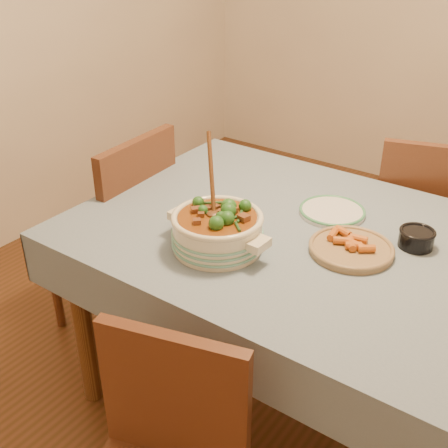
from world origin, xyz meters
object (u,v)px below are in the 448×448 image
(condiment_bowl, at_px, (417,237))
(chair_left, at_px, (122,225))
(dining_table, at_px, (324,265))
(chair_far, at_px, (425,225))
(stew_casserole, at_px, (217,228))
(fried_plate, at_px, (351,247))
(white_plate, at_px, (332,211))

(condiment_bowl, distance_m, chair_left, 1.20)
(dining_table, distance_m, condiment_bowl, 0.30)
(dining_table, bearing_deg, chair_left, -179.08)
(dining_table, relative_size, condiment_bowl, 14.93)
(dining_table, height_order, condiment_bowl, condiment_bowl)
(dining_table, bearing_deg, chair_far, 80.63)
(chair_left, bearing_deg, stew_casserole, 68.44)
(chair_far, bearing_deg, stew_casserole, 51.38)
(fried_plate, bearing_deg, dining_table, 170.02)
(dining_table, xyz_separation_m, chair_far, (0.12, 0.74, -0.15))
(white_plate, bearing_deg, condiment_bowl, -8.63)
(chair_left, bearing_deg, fried_plate, 86.84)
(white_plate, height_order, chair_far, chair_far)
(white_plate, relative_size, condiment_bowl, 2.64)
(stew_casserole, bearing_deg, dining_table, 42.22)
(chair_far, bearing_deg, chair_left, 18.62)
(dining_table, xyz_separation_m, condiment_bowl, (0.24, 0.13, 0.12))
(condiment_bowl, height_order, fried_plate, condiment_bowl)
(condiment_bowl, bearing_deg, fried_plate, -135.32)
(stew_casserole, height_order, fried_plate, stew_casserole)
(chair_far, distance_m, chair_left, 1.28)
(white_plate, bearing_deg, fried_plate, -50.86)
(dining_table, xyz_separation_m, chair_left, (-0.92, -0.01, -0.14))
(fried_plate, bearing_deg, chair_far, 87.81)
(stew_casserole, relative_size, condiment_bowl, 3.19)
(stew_casserole, bearing_deg, white_plate, 65.08)
(condiment_bowl, xyz_separation_m, chair_left, (-1.16, -0.15, -0.27))
(condiment_bowl, relative_size, chair_left, 0.12)
(chair_left, bearing_deg, dining_table, 87.85)
(dining_table, height_order, stew_casserole, stew_casserole)
(stew_casserole, relative_size, chair_far, 0.39)
(fried_plate, height_order, chair_far, chair_far)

